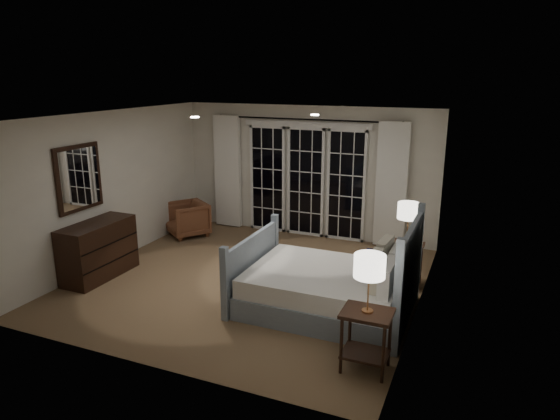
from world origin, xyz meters
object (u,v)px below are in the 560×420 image
at_px(lamp_left, 370,267).
at_px(armchair, 187,219).
at_px(nightstand_left, 366,332).
at_px(dresser, 98,250).
at_px(bed, 330,287).
at_px(lamp_right, 409,211).
at_px(nightstand_right, 405,258).

height_order(lamp_left, armchair, lamp_left).
height_order(nightstand_left, dresser, dresser).
xyz_separation_m(bed, lamp_left, (0.77, -1.20, 0.86)).
bearing_deg(lamp_right, bed, -122.74).
bearing_deg(lamp_right, nightstand_right, -90.00).
distance_m(bed, nightstand_left, 1.43).
distance_m(nightstand_left, lamp_right, 2.52).
bearing_deg(nightstand_right, lamp_left, -90.30).
relative_size(bed, nightstand_left, 3.25).
relative_size(nightstand_right, armchair, 0.90).
distance_m(lamp_right, armchair, 4.44).
relative_size(nightstand_left, lamp_left, 1.08).
distance_m(nightstand_left, nightstand_right, 2.42).
height_order(lamp_right, dresser, lamp_right).
xyz_separation_m(nightstand_left, lamp_right, (0.01, 2.42, 0.70)).
bearing_deg(nightstand_left, bed, 122.81).
relative_size(lamp_right, dresser, 0.50).
bearing_deg(lamp_left, nightstand_left, 135.00).
bearing_deg(lamp_left, nightstand_right, 89.70).
xyz_separation_m(lamp_left, dresser, (-4.42, 0.90, -0.75)).
bearing_deg(lamp_left, armchair, 143.52).
xyz_separation_m(bed, dresser, (-3.65, -0.30, 0.11)).
bearing_deg(nightstand_right, dresser, -161.05).
distance_m(bed, dresser, 3.66).
bearing_deg(armchair, dresser, -57.39).
bearing_deg(dresser, lamp_left, -11.50).
bearing_deg(lamp_right, nightstand_left, -90.30).
bearing_deg(nightstand_right, lamp_right, 90.00).
distance_m(nightstand_left, armchair, 5.34).
distance_m(nightstand_right, dresser, 4.69).
bearing_deg(lamp_left, lamp_right, 89.70).
relative_size(lamp_left, dresser, 0.51).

